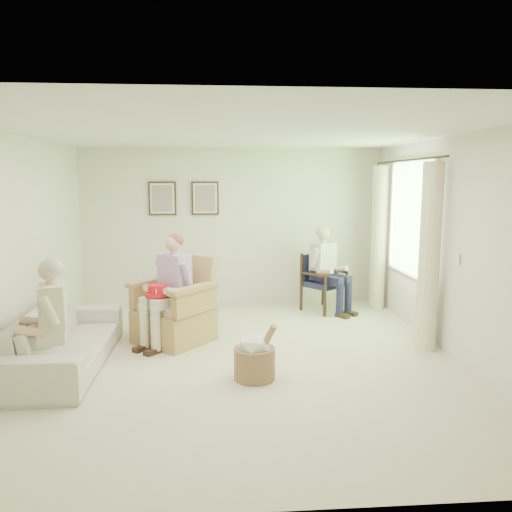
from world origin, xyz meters
The scene contains 19 objects.
floor centered at (0.00, 0.00, 0.00)m, with size 5.50×5.50×0.00m, color beige.
back_wall centered at (0.00, 2.75, 1.30)m, with size 5.00×0.04×2.60m, color silver.
front_wall centered at (0.00, -2.75, 1.30)m, with size 5.00×0.04×2.60m, color silver.
left_wall centered at (-2.50, 0.00, 1.30)m, with size 0.04×5.50×2.60m, color silver.
right_wall centered at (2.50, 0.00, 1.30)m, with size 0.04×5.50×2.60m, color silver.
ceiling centered at (0.00, 0.00, 2.60)m, with size 5.00×5.50×0.02m, color white.
window centered at (2.46, 1.20, 1.58)m, with size 0.13×2.50×1.63m.
curtain_left centered at (2.33, 0.22, 1.15)m, with size 0.34×0.34×2.30m, color beige.
curtain_right centered at (2.33, 2.18, 1.15)m, with size 0.34×0.34×2.30m, color beige.
framed_print_left centered at (-1.15, 2.71, 1.78)m, with size 0.45×0.05×0.55m.
framed_print_right centered at (-0.45, 2.71, 1.78)m, with size 0.45×0.05×0.55m.
wicker_armchair centered at (-0.82, 0.74, 0.35)m, with size 0.86×0.85×1.10m.
wood_armchair centered at (1.44, 2.17, 0.49)m, with size 0.58×0.55×0.90m.
sofa centered at (-1.95, -0.09, 0.31)m, with size 0.84×2.16×0.63m, color silver.
person_wicker centered at (-0.82, 0.60, 0.81)m, with size 0.40×0.62×1.38m.
person_dark centered at (1.44, 2.02, 0.77)m, with size 0.40×0.63×1.33m.
person_sofa centered at (-1.95, -0.64, 0.73)m, with size 0.42×0.63×1.28m.
red_hat centered at (-0.99, 0.46, 0.73)m, with size 0.30×0.30×0.14m.
hatbox centered at (0.13, -0.61, 0.25)m, with size 0.57×0.57×0.64m.
Camera 1 is at (-0.23, -5.61, 2.09)m, focal length 35.00 mm.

